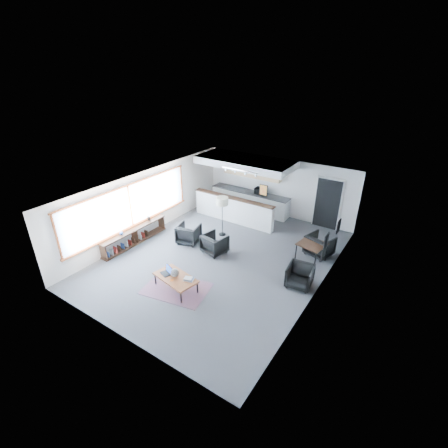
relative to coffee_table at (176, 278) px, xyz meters
The scene contains 21 objects.
room 2.44m from the coffee_table, 86.64° to the left, with size 7.02×9.02×2.62m.
window 3.75m from the coffee_table, 157.71° to the left, with size 0.10×5.95×1.66m.
console 3.39m from the coffee_table, 158.99° to the left, with size 0.35×3.00×0.80m.
kitchenette 6.14m from the coffee_table, 100.12° to the left, with size 4.20×1.96×2.60m.
doorway 7.15m from the coffee_table, 70.00° to the left, with size 1.10×0.12×2.15m.
track_light 4.96m from the coffee_table, 95.84° to the left, with size 1.60×0.07×0.15m.
wall_art_lower 4.62m from the coffee_table, 36.50° to the left, with size 0.03×0.38×0.48m.
wall_art_upper 5.47m from the coffee_table, 47.75° to the left, with size 0.03×0.34×0.44m.
kilim_rug 0.41m from the coffee_table, ahead, with size 2.17×1.69×0.01m.
coffee_table is the anchor object (origin of this frame).
laptop 0.35m from the coffee_table, behind, with size 0.41×0.37×0.24m.
ceramic_pot 0.17m from the coffee_table, 162.62° to the left, with size 0.26×0.26×0.26m.
book_stack 0.45m from the coffee_table, 12.87° to the left, with size 0.34×0.30×0.09m.
coaster 0.20m from the coffee_table, 82.72° to the right, with size 0.13×0.13×0.01m.
armchair_left 2.91m from the coffee_table, 121.45° to the left, with size 0.79×0.74×0.81m, color black.
armchair_right 2.42m from the coffee_table, 95.69° to the left, with size 0.78×0.73×0.80m, color black.
floor_lamp 3.91m from the coffee_table, 101.85° to the left, with size 0.62×0.62×1.62m.
dining_table 4.76m from the coffee_table, 52.65° to the left, with size 0.99×0.99×0.71m.
dining_chair_near 3.81m from the coffee_table, 35.97° to the left, with size 0.65×0.61×0.67m, color black.
dining_chair_far 5.28m from the coffee_table, 55.61° to the left, with size 0.71×0.67×0.73m, color black.
microwave 6.47m from the coffee_table, 94.62° to the left, with size 0.51×0.28×0.35m, color black.
Camera 1 is at (5.55, -8.16, 6.28)m, focal length 26.00 mm.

